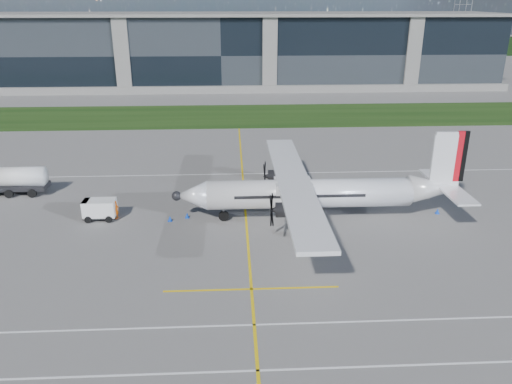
{
  "coord_description": "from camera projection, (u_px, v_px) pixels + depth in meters",
  "views": [
    {
      "loc": [
        1.83,
        -35.28,
        18.52
      ],
      "look_at": [
        3.89,
        5.38,
        2.68
      ],
      "focal_mm": 35.0,
      "sensor_mm": 36.0,
      "label": 1
    }
  ],
  "objects": [
    {
      "name": "baggage_tug",
      "position": [
        100.0,
        210.0,
        44.54
      ],
      "size": [
        3.02,
        1.81,
        1.81
      ],
      "primitive_type": null,
      "color": "white",
      "rests_on": "ground"
    },
    {
      "name": "safety_cone_stbdwing",
      "position": [
        283.0,
        170.0,
        56.98
      ],
      "size": [
        0.36,
        0.36,
        0.5
      ],
      "primitive_type": "cone",
      "color": "blue",
      "rests_on": "ground"
    },
    {
      "name": "ground_crew_person",
      "position": [
        116.0,
        208.0,
        44.65
      ],
      "size": [
        0.66,
        0.85,
        1.93
      ],
      "primitive_type": "imported",
      "rotation": [
        0.0,
        0.0,
        1.43
      ],
      "color": "#F25907",
      "rests_on": "ground"
    },
    {
      "name": "safety_cone_tail",
      "position": [
        438.0,
        211.0,
        45.89
      ],
      "size": [
        0.36,
        0.36,
        0.5
      ],
      "primitive_type": "cone",
      "color": "blue",
      "rests_on": "ground"
    },
    {
      "name": "terminal_building",
      "position": [
        222.0,
        51.0,
        111.2
      ],
      "size": [
        120.0,
        20.0,
        15.0
      ],
      "primitive_type": "cube",
      "color": "black",
      "rests_on": "ground"
    },
    {
      "name": "safety_cone_fwd",
      "position": [
        170.0,
        218.0,
        44.34
      ],
      "size": [
        0.36,
        0.36,
        0.5
      ],
      "primitive_type": "cone",
      "color": "blue",
      "rests_on": "ground"
    },
    {
      "name": "turboprop_aircraft",
      "position": [
        320.0,
        177.0,
        43.47
      ],
      "size": [
        25.51,
        26.45,
        7.94
      ],
      "primitive_type": null,
      "color": "white",
      "rests_on": "ground"
    },
    {
      "name": "tree_line",
      "position": [
        224.0,
        47.0,
        168.68
      ],
      "size": [
        400.0,
        6.0,
        6.0
      ],
      "primitive_type": "cube",
      "color": "black",
      "rests_on": "ground"
    },
    {
      "name": "safety_cone_nose_stbd",
      "position": [
        187.0,
        215.0,
        45.0
      ],
      "size": [
        0.36,
        0.36,
        0.5
      ],
      "primitive_type": "cone",
      "color": "blue",
      "rests_on": "ground"
    },
    {
      "name": "yellow_taxiway_centerline",
      "position": [
        245.0,
        201.0,
        48.91
      ],
      "size": [
        0.2,
        70.0,
        0.01
      ],
      "primitive_type": "cube",
      "color": "yellow",
      "rests_on": "ground"
    },
    {
      "name": "grass_strip",
      "position": [
        220.0,
        116.0,
        84.13
      ],
      "size": [
        400.0,
        18.0,
        0.04
      ],
      "primitive_type": "cube",
      "color": "black",
      "rests_on": "ground"
    },
    {
      "name": "white_lane_line",
      "position": [
        201.0,
        373.0,
        26.43
      ],
      "size": [
        90.0,
        0.15,
        0.01
      ],
      "primitive_type": "cube",
      "color": "white",
      "rests_on": "ground"
    },
    {
      "name": "ground",
      "position": [
        219.0,
        127.0,
        76.69
      ],
      "size": [
        400.0,
        400.0,
        0.0
      ],
      "primitive_type": "plane",
      "color": "slate",
      "rests_on": "ground"
    },
    {
      "name": "pylon_east",
      "position": [
        462.0,
        9.0,
        177.64
      ],
      "size": [
        9.0,
        4.6,
        30.0
      ],
      "primitive_type": null,
      "color": "gray",
      "rests_on": "ground"
    },
    {
      "name": "fuel_tanker_truck",
      "position": [
        5.0,
        181.0,
        50.06
      ],
      "size": [
        7.53,
        2.45,
        2.83
      ],
      "primitive_type": null,
      "color": "white",
      "rests_on": "ground"
    }
  ]
}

